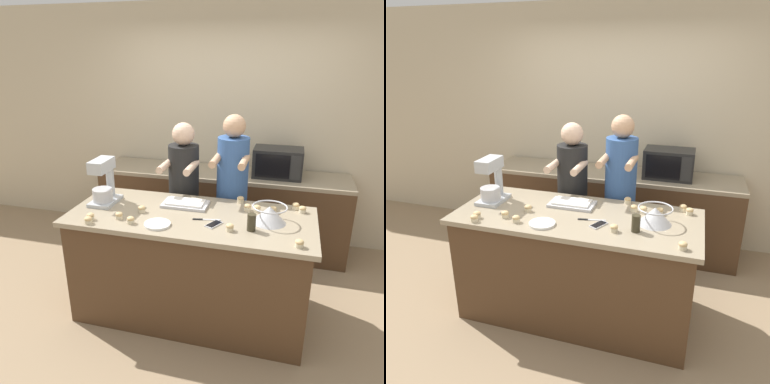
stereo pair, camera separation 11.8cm
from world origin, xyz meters
The scene contains 27 objects.
ground_plane centered at (0.00, 0.00, 0.00)m, with size 16.00×16.00×0.00m, color #937A5B.
back_wall centered at (0.00, 1.67, 1.35)m, with size 10.00×0.06×2.70m.
island_counter centered at (0.00, 0.00, 0.47)m, with size 1.97×0.84×0.94m.
back_counter centered at (0.00, 1.32, 0.45)m, with size 2.80×0.60×0.90m.
person_left centered at (-0.23, 0.60, 0.84)m, with size 0.31×0.49×1.57m.
person_right centered at (0.23, 0.60, 0.89)m, with size 0.31×0.48×1.66m.
stand_mixer centered at (-0.78, 0.05, 1.11)m, with size 0.20×0.30×0.39m.
mixing_bowl centered at (0.62, 0.02, 1.01)m, with size 0.27×0.27×0.14m.
baking_tray centered at (-0.09, 0.17, 0.96)m, with size 0.39×0.22×0.04m.
microwave_oven centered at (0.61, 1.32, 1.06)m, with size 0.52×0.33×0.31m.
cell_phone centered at (0.22, -0.14, 0.95)m, with size 0.13×0.16×0.01m.
drinking_glass centered at (0.50, -0.15, 1.01)m, with size 0.07×0.07×0.13m.
small_plate centered at (-0.19, -0.25, 0.95)m, with size 0.20×0.20×0.02m.
knife centered at (0.13, -0.07, 0.94)m, with size 0.22×0.06×0.01m.
cupcake_0 centered at (-0.52, -0.22, 0.97)m, with size 0.06×0.06×0.06m.
cupcake_1 centered at (-0.71, -0.36, 0.97)m, with size 0.06×0.06×0.06m.
cupcake_2 centered at (-0.40, -0.28, 0.97)m, with size 0.06×0.06×0.06m.
cupcake_3 centered at (0.35, -0.20, 0.97)m, with size 0.06×0.06×0.06m.
cupcake_4 centered at (0.35, 0.36, 0.97)m, with size 0.06×0.06×0.06m.
cupcake_5 centered at (-0.73, -0.30, 0.97)m, with size 0.06×0.06×0.06m.
cupcake_6 centered at (0.64, 0.21, 0.97)m, with size 0.06×0.06×0.06m.
cupcake_7 centered at (-0.40, -0.06, 0.97)m, with size 0.06×0.06×0.06m.
cupcake_8 centered at (0.81, 0.34, 0.97)m, with size 0.06×0.06×0.06m.
cupcake_9 centered at (0.85, -0.32, 0.97)m, with size 0.06×0.06×0.06m.
cupcake_10 centered at (0.43, 0.21, 0.97)m, with size 0.06×0.06×0.06m.
cupcake_11 centered at (0.51, 0.20, 0.97)m, with size 0.06×0.06×0.06m.
cupcake_12 centered at (0.87, 0.28, 0.97)m, with size 0.06×0.06×0.06m.
Camera 1 is at (0.73, -2.65, 2.17)m, focal length 35.00 mm.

